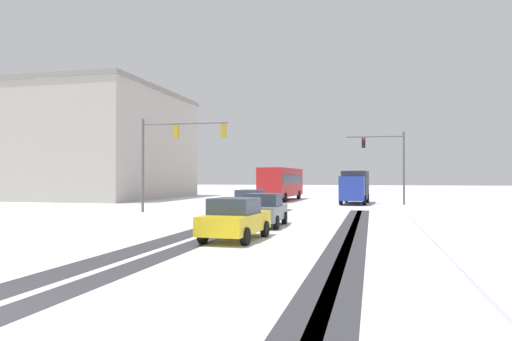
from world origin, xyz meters
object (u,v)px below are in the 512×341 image
Objects in this scene: car_yellow_cab_third at (235,219)px; office_building_far_left_block at (87,145)px; car_white_lead at (251,202)px; box_truck_delivery at (355,186)px; bus_oncoming at (282,182)px; traffic_signal_near_left at (172,145)px; traffic_signal_far_right at (388,156)px; car_grey_second at (264,210)px.

office_building_far_left_block is (-27.87, 32.63, 5.47)m from car_yellow_cab_third.
box_truck_delivery is at bearing 68.57° from car_white_lead.
bus_oncoming is at bearing 94.99° from car_white_lead.
car_white_lead is 0.99× the size of car_yellow_cab_third.
bus_oncoming is (4.10, 18.97, -2.66)m from traffic_signal_near_left.
traffic_signal_far_right reaches higher than box_truck_delivery.
box_truck_delivery is 32.22m from office_building_far_left_block.
car_white_lead is at bearing -111.43° from box_truck_delivery.
traffic_signal_far_right reaches higher than car_yellow_cab_third.
car_grey_second is (-6.58, -21.32, -3.55)m from traffic_signal_far_right.
car_white_lead is (5.83, -0.86, -3.83)m from traffic_signal_near_left.
car_white_lead is 12.20m from car_yellow_cab_third.
car_grey_second and car_yellow_cab_third have the same top height.
bus_oncoming is (-4.10, 26.49, 1.18)m from car_grey_second.
office_building_far_left_block reaches higher than traffic_signal_far_right.
traffic_signal_near_left is at bearing -129.40° from box_truck_delivery.
car_grey_second is (2.37, -6.66, 0.00)m from car_white_lead.
car_yellow_cab_third is (0.07, -5.29, 0.00)m from car_grey_second.
traffic_signal_far_right is at bearing 43.04° from traffic_signal_near_left.
traffic_signal_near_left is at bearing -45.30° from office_building_far_left_block.
traffic_signal_far_right is at bearing 72.86° from car_grey_second.
car_grey_second is 0.99× the size of car_yellow_cab_third.
traffic_signal_near_left is 0.87× the size of box_truck_delivery.
traffic_signal_far_right is 1.57× the size of car_grey_second.
traffic_signal_near_left is at bearing 171.56° from car_white_lead.
bus_oncoming is at bearing 77.82° from traffic_signal_near_left.
bus_oncoming is at bearing -2.05° from office_building_far_left_block.
traffic_signal_far_right is 4.07m from box_truck_delivery.
box_truck_delivery is at bearing 82.57° from car_yellow_cab_third.
bus_oncoming reaches higher than box_truck_delivery.
car_yellow_cab_third is 32.08m from bus_oncoming.
bus_oncoming is 0.52× the size of office_building_far_left_block.
car_white_lead is at bearing -8.44° from traffic_signal_near_left.
traffic_signal_near_left is 1.57× the size of car_grey_second.
car_yellow_cab_third is at bearing -78.47° from car_white_lead.
box_truck_delivery reaches higher than car_white_lead.
car_yellow_cab_third is (8.26, -12.81, -3.83)m from traffic_signal_near_left.
traffic_signal_far_right reaches higher than car_white_lead.
car_yellow_cab_third is 0.56× the size of box_truck_delivery.
traffic_signal_near_left reaches higher than car_white_lead.
car_grey_second is at bearing -42.54° from traffic_signal_near_left.
traffic_signal_near_left is 18.85m from box_truck_delivery.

